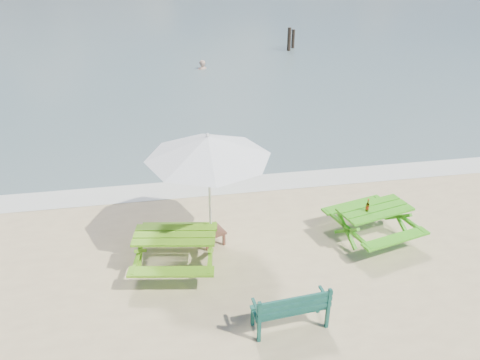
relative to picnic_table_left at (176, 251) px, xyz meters
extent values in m
cube|color=silver|center=(1.75, 3.04, -0.35)|extent=(22.00, 0.90, 0.01)
cube|color=#5D9E18|center=(0.00, 0.00, 0.36)|extent=(1.63, 0.96, 0.05)
cube|color=#5D9E18|center=(0.12, 0.71, 0.07)|extent=(1.56, 0.51, 0.05)
cube|color=#5D9E18|center=(-0.12, -0.71, 0.07)|extent=(1.56, 0.51, 0.05)
cube|color=#5D9E18|center=(0.00, 0.00, -0.03)|extent=(1.56, 1.08, 0.65)
cube|color=#3BA018|center=(4.12, 0.25, 0.34)|extent=(1.63, 1.05, 0.05)
cube|color=#3BA018|center=(3.95, 0.94, 0.06)|extent=(1.52, 0.62, 0.05)
cube|color=#3BA018|center=(4.29, -0.43, 0.06)|extent=(1.52, 0.62, 0.05)
cube|color=#3BA018|center=(4.12, 0.25, -0.03)|extent=(1.57, 1.16, 0.64)
cube|color=#104339|center=(1.74, -1.89, 0.04)|extent=(1.28, 0.48, 0.04)
cube|color=#104339|center=(1.76, -2.09, 0.25)|extent=(1.25, 0.15, 0.32)
cube|color=#104339|center=(1.74, -1.89, -0.16)|extent=(1.19, 0.53, 0.39)
cube|color=brown|center=(0.75, 0.63, -0.06)|extent=(0.63, 0.63, 0.05)
cube|color=brown|center=(0.75, 0.63, -0.22)|extent=(0.55, 0.55, 0.27)
cylinder|color=silver|center=(0.75, 0.63, 0.81)|extent=(0.05, 0.05, 2.34)
cone|color=white|center=(0.75, 0.63, 1.84)|extent=(3.15, 3.15, 0.44)
cylinder|color=brown|center=(3.91, 0.19, 0.45)|extent=(0.07, 0.07, 0.16)
cylinder|color=brown|center=(3.91, 0.19, 0.60)|extent=(0.03, 0.03, 0.08)
cylinder|color=red|center=(3.91, 0.19, 0.45)|extent=(0.07, 0.07, 0.07)
imported|color=tan|center=(1.96, 14.71, -0.75)|extent=(0.68, 0.55, 1.62)
cylinder|color=black|center=(7.02, 17.75, 0.16)|extent=(0.20, 0.20, 1.43)
cylinder|color=black|center=(7.42, 18.35, 0.05)|extent=(0.18, 0.18, 1.21)
camera|label=1|loc=(-0.02, -7.37, 5.40)|focal=35.00mm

